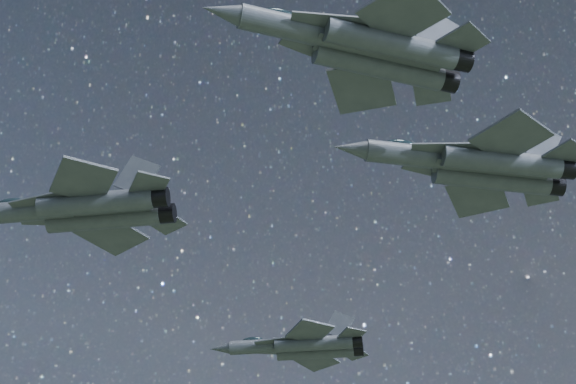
{
  "coord_description": "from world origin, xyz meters",
  "views": [
    {
      "loc": [
        2.6,
        -61.56,
        103.47
      ],
      "look_at": [
        -0.82,
        -0.57,
        148.17
      ],
      "focal_mm": 60.0,
      "sensor_mm": 36.0,
      "label": 1
    }
  ],
  "objects": [
    {
      "name": "jet_slot",
      "position": [
        13.31,
        -5.36,
        146.53
      ],
      "size": [
        18.68,
        12.76,
        4.69
      ],
      "rotation": [
        0.0,
        0.0,
        0.23
      ],
      "color": "#383E47"
    },
    {
      "name": "jet_lead",
      "position": [
        -16.88,
        -1.32,
        146.62
      ],
      "size": [
        19.05,
        13.41,
        4.81
      ],
      "rotation": [
        0.0,
        0.0,
        -0.08
      ],
      "color": "#383E47"
    },
    {
      "name": "jet_right",
      "position": [
        5.02,
        -16.38,
        148.13
      ],
      "size": [
        18.62,
        12.38,
        4.73
      ],
      "rotation": [
        0.0,
        0.0,
        0.36
      ],
      "color": "#383E47"
    },
    {
      "name": "jet_left",
      "position": [
        -0.71,
        21.27,
        145.84
      ],
      "size": [
        15.46,
        10.93,
        3.92
      ],
      "rotation": [
        0.0,
        0.0,
        -0.06
      ],
      "color": "#383E47"
    }
  ]
}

